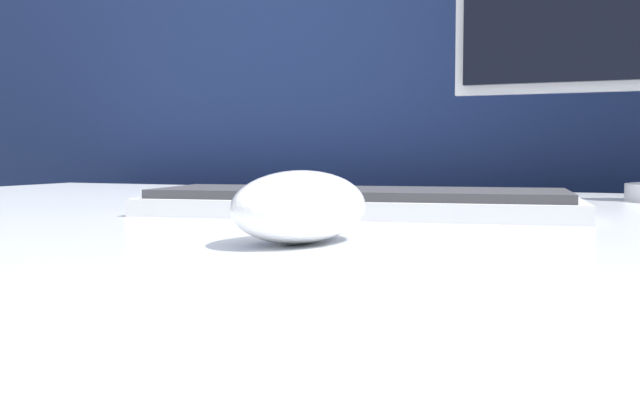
% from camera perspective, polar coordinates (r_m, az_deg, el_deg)
% --- Properties ---
extents(partition_panel, '(5.00, 0.03, 1.33)m').
position_cam_1_polar(partition_panel, '(1.28, 15.34, -1.37)').
color(partition_panel, navy).
rests_on(partition_panel, ground_plane).
extents(computer_mouse_near, '(0.09, 0.12, 0.05)m').
position_cam_1_polar(computer_mouse_near, '(0.47, -1.51, -0.51)').
color(computer_mouse_near, white).
rests_on(computer_mouse_near, desk).
extents(keyboard, '(0.41, 0.20, 0.02)m').
position_cam_1_polar(keyboard, '(0.69, 2.95, -0.18)').
color(keyboard, silver).
rests_on(keyboard, desk).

